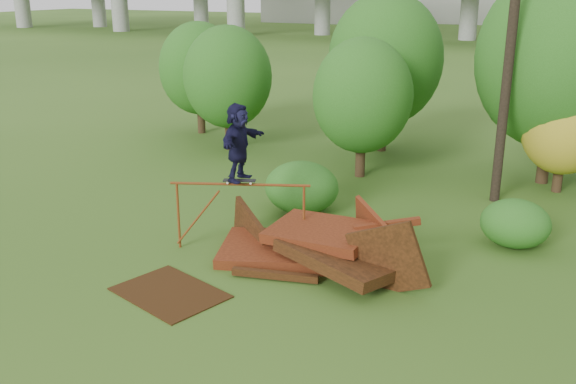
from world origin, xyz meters
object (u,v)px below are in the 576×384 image
at_px(scrap_pile, 315,247).
at_px(utility_pole, 511,39).
at_px(flat_plate, 170,293).
at_px(skater, 239,142).

relative_size(scrap_pile, utility_pole, 0.60).
height_order(flat_plate, utility_pole, utility_pole).
height_order(scrap_pile, utility_pole, utility_pole).
relative_size(skater, flat_plate, 0.82).
bearing_deg(flat_plate, scrap_pile, 51.94).
distance_m(scrap_pile, skater, 3.00).
bearing_deg(utility_pole, scrap_pile, -114.98).
xyz_separation_m(skater, flat_plate, (-0.16, -2.71, -2.66)).
bearing_deg(scrap_pile, flat_plate, -128.06).
height_order(scrap_pile, flat_plate, scrap_pile).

